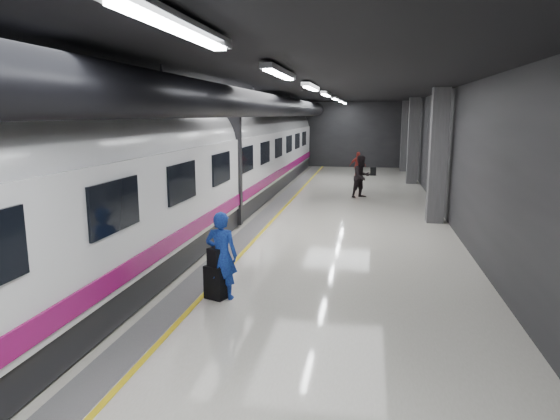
{
  "coord_description": "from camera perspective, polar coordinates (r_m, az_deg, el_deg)",
  "views": [
    {
      "loc": [
        2.28,
        -15.41,
        3.62
      ],
      "look_at": [
        0.03,
        -2.79,
        1.16
      ],
      "focal_mm": 32.0,
      "sensor_mm": 36.0,
      "label": 1
    }
  ],
  "objects": [
    {
      "name": "suitcase_main",
      "position": [
        10.11,
        -7.39,
        -8.19
      ],
      "size": [
        0.48,
        0.39,
        0.67
      ],
      "primitive_type": "cube",
      "rotation": [
        0.0,
        0.0,
        -0.37
      ],
      "color": "black",
      "rests_on": "ground"
    },
    {
      "name": "shoulder_bag",
      "position": [
        9.94,
        -7.58,
        -5.42
      ],
      "size": [
        0.3,
        0.26,
        0.36
      ],
      "primitive_type": "cube",
      "rotation": [
        0.0,
        0.0,
        -0.52
      ],
      "color": "black",
      "rests_on": "suitcase_main"
    },
    {
      "name": "traveler_main",
      "position": [
        9.96,
        -6.7,
        -5.18
      ],
      "size": [
        0.66,
        0.45,
        1.77
      ],
      "primitive_type": "imported",
      "rotation": [
        0.0,
        0.0,
        3.1
      ],
      "color": "blue",
      "rests_on": "ground"
    },
    {
      "name": "traveler_far_a",
      "position": [
        22.3,
        9.32,
        3.79
      ],
      "size": [
        1.15,
        1.14,
        1.88
      ],
      "primitive_type": "imported",
      "rotation": [
        0.0,
        0.0,
        0.73
      ],
      "color": "black",
      "rests_on": "ground"
    },
    {
      "name": "ground",
      "position": [
        15.99,
        1.65,
        -2.25
      ],
      "size": [
        40.0,
        40.0,
        0.0
      ],
      "primitive_type": "plane",
      "color": "silver",
      "rests_on": "ground"
    },
    {
      "name": "train",
      "position": [
        16.44,
        -9.62,
        5.28
      ],
      "size": [
        3.05,
        38.0,
        4.05
      ],
      "color": "black",
      "rests_on": "ground"
    },
    {
      "name": "traveler_far_b",
      "position": [
        28.55,
        8.88,
        5.01
      ],
      "size": [
        0.98,
        0.55,
        1.57
      ],
      "primitive_type": "imported",
      "rotation": [
        0.0,
        0.0,
        0.19
      ],
      "color": "maroon",
      "rests_on": "ground"
    },
    {
      "name": "platform_hall",
      "position": [
        16.57,
        1.22,
        10.55
      ],
      "size": [
        10.02,
        40.02,
        4.51
      ],
      "color": "black",
      "rests_on": "ground"
    },
    {
      "name": "suitcase_far",
      "position": [
        30.76,
        10.59,
        4.36
      ],
      "size": [
        0.36,
        0.25,
        0.5
      ],
      "primitive_type": "cube",
      "rotation": [
        0.0,
        0.0,
        0.1
      ],
      "color": "black",
      "rests_on": "ground"
    }
  ]
}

